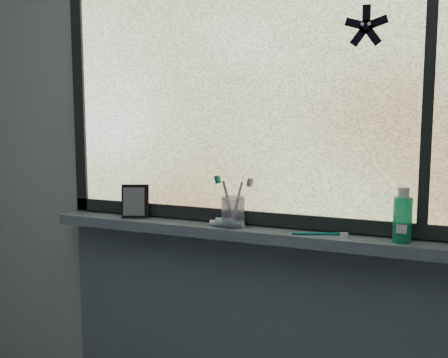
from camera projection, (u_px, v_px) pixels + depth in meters
wall_back at (254, 164)px, 1.88m from camera, size 3.00×0.01×2.50m
windowsill at (247, 233)px, 1.84m from camera, size 1.62×0.14×0.04m
sill_apron at (251, 357)px, 1.96m from camera, size 1.62×0.02×0.98m
window_pane at (252, 88)px, 1.83m from camera, size 1.50×0.01×1.00m
frame_bottom at (251, 217)px, 1.88m from camera, size 1.60×0.03×0.05m
frame_left at (80, 92)px, 2.12m from camera, size 0.05×0.03×1.10m
frame_mullion at (429, 84)px, 1.59m from camera, size 0.03×0.03×1.00m
starfish_sticker at (366, 27)px, 1.64m from camera, size 0.15×0.02×0.15m
vanity_mirror at (135, 201)px, 2.01m from camera, size 0.12×0.09×0.14m
toothpaste_tube at (229, 223)px, 1.85m from camera, size 0.19×0.07×0.03m
toothbrush_cup at (233, 212)px, 1.84m from camera, size 0.11×0.11×0.11m
toothbrush_lying at (316, 233)px, 1.72m from camera, size 0.20×0.09×0.01m
mouthwash_bottle at (403, 215)px, 1.61m from camera, size 0.08×0.08×0.15m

